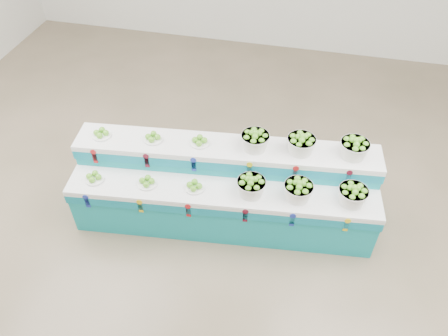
{
  "coord_description": "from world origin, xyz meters",
  "views": [
    {
      "loc": [
        1.04,
        -3.29,
        4.45
      ],
      "look_at": [
        0.2,
        0.33,
        0.87
      ],
      "focal_mm": 35.15,
      "sensor_mm": 36.0,
      "label": 1
    }
  ],
  "objects_px": {
    "basket_lower_left": "(251,186)",
    "display_stand": "(224,189)",
    "plate_upper_mid": "(153,137)",
    "basket_upper_right": "(354,148)"
  },
  "relations": [
    {
      "from": "display_stand",
      "to": "plate_upper_mid",
      "type": "distance_m",
      "value": 1.07
    },
    {
      "from": "display_stand",
      "to": "basket_lower_left",
      "type": "height_order",
      "value": "display_stand"
    },
    {
      "from": "display_stand",
      "to": "basket_upper_right",
      "type": "relative_size",
      "value": 11.07
    },
    {
      "from": "basket_lower_left",
      "to": "display_stand",
      "type": "bearing_deg",
      "value": 152.34
    },
    {
      "from": "display_stand",
      "to": "plate_upper_mid",
      "type": "height_order",
      "value": "plate_upper_mid"
    },
    {
      "from": "plate_upper_mid",
      "to": "basket_upper_right",
      "type": "relative_size",
      "value": 0.7
    },
    {
      "from": "display_stand",
      "to": "plate_upper_mid",
      "type": "bearing_deg",
      "value": 165.56
    },
    {
      "from": "plate_upper_mid",
      "to": "basket_upper_right",
      "type": "height_order",
      "value": "basket_upper_right"
    },
    {
      "from": "display_stand",
      "to": "basket_upper_right",
      "type": "distance_m",
      "value": 1.62
    },
    {
      "from": "display_stand",
      "to": "plate_upper_mid",
      "type": "xyz_separation_m",
      "value": [
        -0.91,
        0.13,
        0.56
      ]
    }
  ]
}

